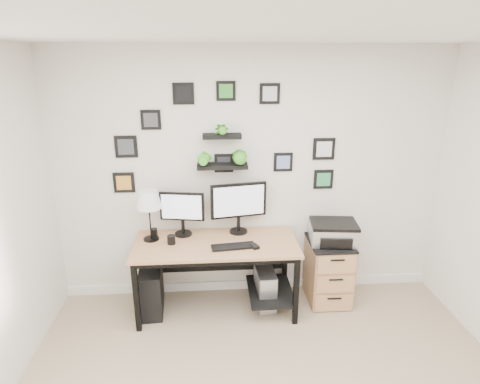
{
  "coord_description": "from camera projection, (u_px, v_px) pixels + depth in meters",
  "views": [
    {
      "loc": [
        -0.4,
        -1.93,
        2.48
      ],
      "look_at": [
        -0.13,
        1.83,
        1.2
      ],
      "focal_mm": 30.0,
      "sensor_mm": 36.0,
      "label": 1
    }
  ],
  "objects": [
    {
      "name": "mouse",
      "position": [
        255.0,
        246.0,
        3.81
      ],
      "size": [
        0.09,
        0.11,
        0.03
      ],
      "primitive_type": "cube",
      "rotation": [
        0.0,
        0.0,
        0.38
      ],
      "color": "black",
      "rests_on": "desk"
    },
    {
      "name": "pc_tower_black",
      "position": [
        152.0,
        289.0,
        4.06
      ],
      "size": [
        0.25,
        0.5,
        0.48
      ],
      "primitive_type": "cube",
      "rotation": [
        0.0,
        0.0,
        0.07
      ],
      "color": "black",
      "rests_on": "ground"
    },
    {
      "name": "table_lamp",
      "position": [
        148.0,
        201.0,
        3.86
      ],
      "size": [
        0.25,
        0.25,
        0.51
      ],
      "color": "black",
      "rests_on": "desk"
    },
    {
      "name": "wall_decor",
      "position": [
        224.0,
        145.0,
        3.92
      ],
      "size": [
        2.25,
        0.18,
        1.1
      ],
      "color": "black",
      "rests_on": "ground"
    },
    {
      "name": "room",
      "position": [
        251.0,
        284.0,
        4.51
      ],
      "size": [
        4.0,
        4.0,
        4.0
      ],
      "color": "tan",
      "rests_on": "ground"
    },
    {
      "name": "pc_tower_grey",
      "position": [
        265.0,
        287.0,
        4.16
      ],
      "size": [
        0.2,
        0.42,
        0.41
      ],
      "color": "gray",
      "rests_on": "ground"
    },
    {
      "name": "desk",
      "position": [
        220.0,
        252.0,
        4.0
      ],
      "size": [
        1.6,
        0.7,
        0.75
      ],
      "color": "tan",
      "rests_on": "ground"
    },
    {
      "name": "pen_cup",
      "position": [
        154.0,
        233.0,
        4.03
      ],
      "size": [
        0.07,
        0.07,
        0.09
      ],
      "primitive_type": "cylinder",
      "color": "black",
      "rests_on": "desk"
    },
    {
      "name": "keyboard",
      "position": [
        233.0,
        246.0,
        3.82
      ],
      "size": [
        0.43,
        0.18,
        0.02
      ],
      "primitive_type": "cube",
      "rotation": [
        0.0,
        0.0,
        0.12
      ],
      "color": "black",
      "rests_on": "desk"
    },
    {
      "name": "mug",
      "position": [
        171.0,
        240.0,
        3.88
      ],
      "size": [
        0.08,
        0.08,
        0.09
      ],
      "primitive_type": "cylinder",
      "color": "black",
      "rests_on": "desk"
    },
    {
      "name": "monitor_right",
      "position": [
        239.0,
        204.0,
        4.05
      ],
      "size": [
        0.57,
        0.21,
        0.53
      ],
      "color": "black",
      "rests_on": "desk"
    },
    {
      "name": "printer",
      "position": [
        333.0,
        232.0,
        4.09
      ],
      "size": [
        0.5,
        0.42,
        0.21
      ],
      "color": "silver",
      "rests_on": "file_cabinet"
    },
    {
      "name": "monitor_left",
      "position": [
        182.0,
        211.0,
        4.0
      ],
      "size": [
        0.45,
        0.2,
        0.46
      ],
      "color": "black",
      "rests_on": "desk"
    },
    {
      "name": "file_cabinet",
      "position": [
        328.0,
        271.0,
        4.22
      ],
      "size": [
        0.43,
        0.53,
        0.67
      ],
      "color": "tan",
      "rests_on": "ground"
    }
  ]
}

